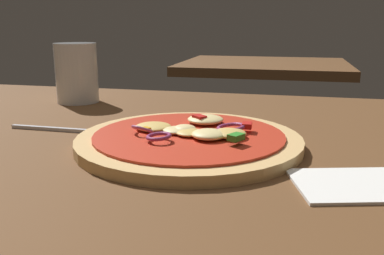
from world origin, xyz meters
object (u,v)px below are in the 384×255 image
fork (74,130)px  napkin (368,184)px  beer_glass (77,75)px  pizza (189,140)px

fork → napkin: size_ratio=1.16×
fork → beer_glass: (-0.10, 0.21, 0.05)m
pizza → napkin: 0.21m
beer_glass → napkin: (0.47, -0.32, -0.05)m
beer_glass → napkin: 0.57m
pizza → beer_glass: beer_glass is taller
fork → napkin: (0.37, -0.12, -0.00)m
pizza → fork: pizza is taller
pizza → fork: size_ratio=1.54×
fork → napkin: 0.39m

